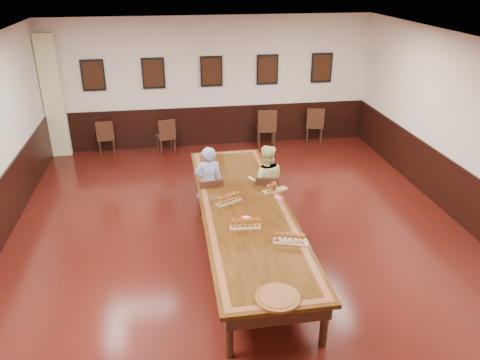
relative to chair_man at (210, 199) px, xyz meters
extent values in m
cube|color=black|center=(0.47, -1.00, -0.45)|extent=(8.00, 10.00, 0.02)
cube|color=white|center=(0.47, -1.00, 2.77)|extent=(8.00, 10.00, 0.02)
cube|color=beige|center=(0.47, 4.01, 1.16)|extent=(8.00, 0.02, 3.20)
imported|color=#4854B6|center=(-0.01, 0.09, 0.26)|extent=(0.54, 0.38, 1.40)
imported|color=#E2E891|center=(1.02, 0.04, 0.25)|extent=(0.75, 0.62, 1.38)
cube|color=#F652A9|center=(1.07, -0.77, 0.32)|extent=(0.14, 0.17, 0.01)
cube|color=beige|center=(-3.28, 3.82, 1.01)|extent=(0.45, 0.18, 2.90)
cube|color=black|center=(0.47, 3.98, 0.06)|extent=(7.98, 0.04, 1.00)
cube|color=black|center=(4.45, -1.00, 0.06)|extent=(0.04, 9.98, 1.00)
cube|color=black|center=(0.47, -1.00, 0.28)|extent=(1.40, 5.00, 0.06)
cube|color=brown|center=(0.47, -1.00, 0.31)|extent=(1.28, 4.88, 0.00)
cube|color=black|center=(0.47, -1.00, 0.32)|extent=(1.10, 4.70, 0.00)
cube|color=black|center=(0.47, -1.00, 0.13)|extent=(1.25, 4.85, 0.18)
cylinder|color=black|center=(-0.11, -3.32, -0.09)|extent=(0.10, 0.10, 0.69)
cylinder|color=black|center=(1.05, -3.32, -0.09)|extent=(0.10, 0.10, 0.69)
cylinder|color=black|center=(-0.11, 1.32, -0.09)|extent=(0.10, 0.10, 0.69)
cylinder|color=black|center=(1.05, 1.32, -0.09)|extent=(0.10, 0.10, 0.69)
cube|color=black|center=(-2.33, 3.94, 1.46)|extent=(0.54, 0.03, 0.74)
cube|color=black|center=(-2.33, 3.93, 1.46)|extent=(0.46, 0.01, 0.64)
cube|color=black|center=(-0.93, 3.94, 1.46)|extent=(0.54, 0.03, 0.74)
cube|color=black|center=(-0.93, 3.93, 1.46)|extent=(0.46, 0.01, 0.64)
cube|color=black|center=(0.47, 3.94, 1.46)|extent=(0.54, 0.03, 0.74)
cube|color=black|center=(0.47, 3.93, 1.46)|extent=(0.46, 0.01, 0.64)
cube|color=black|center=(1.87, 3.94, 1.46)|extent=(0.54, 0.03, 0.74)
cube|color=black|center=(1.87, 3.93, 1.46)|extent=(0.46, 0.01, 0.64)
cube|color=black|center=(3.27, 3.94, 1.46)|extent=(0.54, 0.03, 0.74)
cube|color=black|center=(3.27, 3.93, 1.46)|extent=(0.46, 0.01, 0.64)
cube|color=olive|center=(0.23, -0.82, 0.33)|extent=(0.46, 0.32, 0.03)
cube|color=olive|center=(1.07, -0.51, 0.33)|extent=(0.47, 0.28, 0.03)
cube|color=olive|center=(0.36, -1.64, 0.33)|extent=(0.46, 0.16, 0.03)
cube|color=olive|center=(0.90, -2.15, 0.33)|extent=(0.49, 0.28, 0.03)
cylinder|color=red|center=(0.42, -1.38, 0.32)|extent=(0.20, 0.20, 0.02)
cylinder|color=silver|center=(0.42, -1.38, 0.33)|extent=(0.11, 0.11, 0.01)
cylinder|color=#562F11|center=(0.46, -3.28, 0.33)|extent=(0.67, 0.67, 0.04)
cylinder|color=brown|center=(0.46, -3.28, 0.35)|extent=(0.54, 0.54, 0.01)
camera|label=1|loc=(-0.65, -7.49, 3.83)|focal=35.00mm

